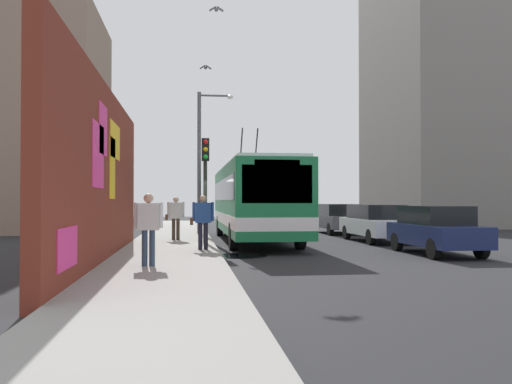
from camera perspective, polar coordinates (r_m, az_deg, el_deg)
ground_plane at (r=19.41m, az=-4.41°, el=-6.12°), size 80.00×80.00×0.00m
sidewalk_slab at (r=19.39m, az=-9.16°, el=-5.89°), size 48.00×3.20×0.15m
graffiti_wall at (r=15.40m, az=-16.13°, el=1.77°), size 13.81×0.32×4.93m
building_far_left at (r=33.49m, az=-21.64°, el=6.98°), size 9.10×6.15×12.68m
building_far_right at (r=41.01m, az=19.32°, el=12.04°), size 11.45×8.42×21.88m
city_bus at (r=22.71m, az=-0.29°, el=-0.77°), size 12.28×2.69×5.06m
parked_car_navy at (r=18.18m, az=18.79°, el=-3.79°), size 4.20×1.73×1.58m
parked_car_white at (r=23.18m, az=12.84°, el=-3.19°), size 4.84×1.88×1.58m
parked_car_dark_gray at (r=28.65m, az=8.85°, el=-2.78°), size 4.62×1.94×1.58m
pedestrian_near_wall at (r=13.21m, az=-11.52°, el=-3.28°), size 0.24×0.70×1.77m
pedestrian_midblock at (r=21.92m, az=-8.66°, el=-2.39°), size 0.24×0.78×1.77m
pedestrian_at_curb at (r=17.39m, az=-5.75°, el=-2.74°), size 0.24×0.78×1.77m
traffic_light at (r=19.83m, az=-5.48°, el=2.14°), size 0.49×0.28×3.95m
street_lamp at (r=25.91m, az=-5.74°, el=4.23°), size 0.44×1.73×6.90m
flying_pigeons at (r=21.31m, az=-4.08°, el=18.79°), size 8.61×1.28×2.29m
curbside_puddle at (r=16.87m, az=-1.90°, el=-6.89°), size 1.81×1.81×0.00m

